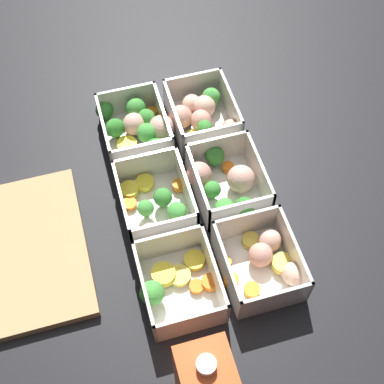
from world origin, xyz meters
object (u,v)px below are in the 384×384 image
container_far_left (176,284)px  container_near_right (201,117)px  container_near_center (226,183)px  container_far_center (156,205)px  container_near_left (265,261)px  container_far_right (139,128)px

container_far_left → container_near_right: bearing=-23.2°
container_near_center → container_far_center: same height
container_near_center → container_far_center: (-0.01, 0.13, -0.00)m
container_near_left → container_near_center: (0.16, 0.02, 0.00)m
container_near_right → container_far_left: 0.34m
container_far_left → container_far_center: bearing=-1.7°
container_far_center → container_far_right: same height
container_far_right → container_near_left: bearing=-157.4°
container_far_left → container_far_right: 0.32m
container_near_left → container_far_left: same height
container_near_left → container_far_left: size_ratio=1.00×
container_far_left → container_far_right: (0.32, -0.01, 0.00)m
container_near_right → container_far_left: size_ratio=1.11×
container_near_center → container_near_right: 0.16m
container_far_left → container_far_center: (0.15, -0.00, 0.00)m
container_near_center → container_near_right: size_ratio=0.98×
container_near_left → container_near_center: size_ratio=0.92×
container_near_right → container_far_right: 0.12m
container_near_left → container_near_right: bearing=2.4°
container_near_left → container_far_right: (0.32, 0.13, 0.00)m
container_near_right → container_far_center: 0.21m
container_near_center → container_near_left: bearing=-174.3°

